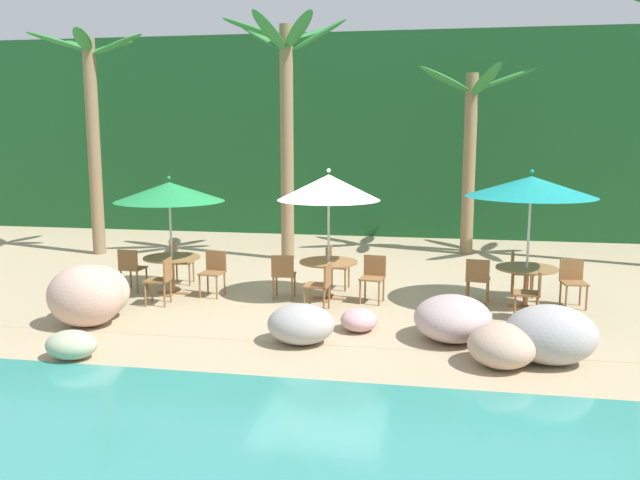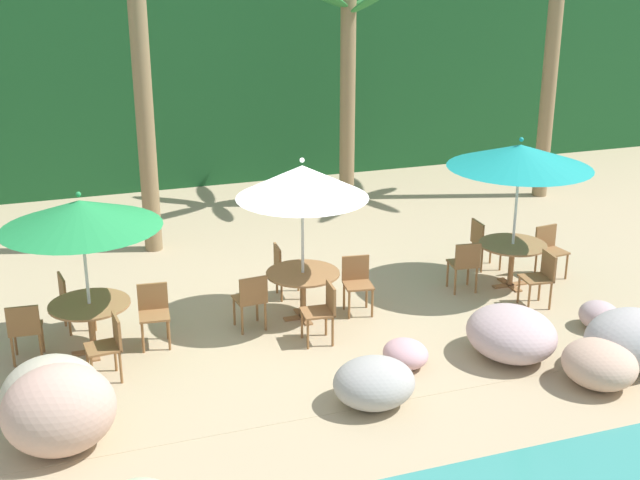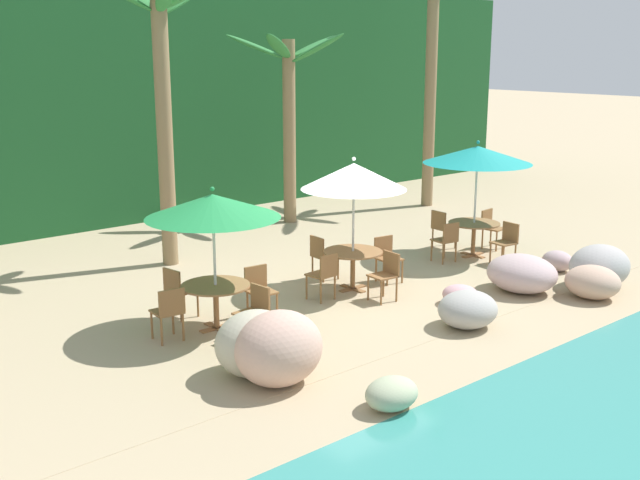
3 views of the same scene
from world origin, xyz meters
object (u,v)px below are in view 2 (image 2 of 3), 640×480
at_px(chair_green_left, 25,328).
at_px(chair_teal_seaward, 549,247).
at_px(chair_white_seaward, 357,280).
at_px(chair_teal_inland, 483,241).
at_px(umbrella_green, 80,214).
at_px(chair_teal_right, 541,275).
at_px(chair_white_inland, 284,267).
at_px(chair_white_left, 251,298).
at_px(chair_green_seaward, 154,310).
at_px(dining_table_white, 303,280).
at_px(palm_tree_third, 348,55).
at_px(chair_teal_left, 465,263).
at_px(palm_tree_second, 138,28).
at_px(chair_white_right, 323,308).
at_px(dining_table_teal, 512,251).
at_px(umbrella_white, 302,182).
at_px(dining_table_green, 90,312).
at_px(chair_green_inland, 71,298).
at_px(chair_green_right, 109,343).
at_px(umbrella_teal, 520,156).

bearing_deg(chair_green_left, chair_teal_seaward, 2.66).
relative_size(chair_white_seaward, chair_teal_inland, 1.00).
height_order(umbrella_green, chair_teal_right, umbrella_green).
bearing_deg(chair_white_inland, umbrella_green, -162.35).
xyz_separation_m(chair_white_inland, chair_white_left, (-0.81, -1.02, 0.00)).
relative_size(chair_green_seaward, chair_teal_right, 1.00).
distance_m(umbrella_green, dining_table_white, 3.39).
bearing_deg(palm_tree_third, umbrella_green, -137.01).
relative_size(chair_teal_left, palm_tree_second, 0.15).
xyz_separation_m(chair_teal_left, palm_tree_second, (-4.43, 3.71, 3.47)).
height_order(chair_white_right, dining_table_teal, chair_white_right).
relative_size(umbrella_green, umbrella_white, 0.93).
height_order(chair_white_seaward, chair_white_left, same).
height_order(dining_table_green, palm_tree_third, palm_tree_third).
relative_size(chair_green_inland, chair_white_left, 1.00).
distance_m(chair_green_seaward, chair_teal_seaward, 6.69).
bearing_deg(chair_white_right, chair_teal_inland, 26.60).
bearing_deg(chair_green_seaward, chair_teal_left, 2.26).
xyz_separation_m(umbrella_white, chair_teal_seaward, (4.45, 0.25, -1.62)).
relative_size(chair_green_left, umbrella_white, 0.35).
xyz_separation_m(chair_green_right, chair_teal_seaward, (7.38, 1.21, 0.00)).
bearing_deg(palm_tree_second, chair_white_right, -70.02).
bearing_deg(chair_white_left, chair_teal_seaward, 4.49).
bearing_deg(umbrella_green, chair_green_seaward, 0.23).
height_order(chair_white_inland, chair_teal_left, same).
xyz_separation_m(chair_green_left, chair_teal_left, (6.70, 0.22, 0.00)).
bearing_deg(umbrella_teal, chair_green_seaward, -178.24).
bearing_deg(chair_green_seaward, umbrella_green, -179.77).
distance_m(umbrella_teal, dining_table_teal, 1.58).
height_order(chair_green_seaward, umbrella_teal, umbrella_teal).
bearing_deg(chair_teal_seaward, palm_tree_second, 149.97).
bearing_deg(chair_teal_left, chair_green_seaward, -177.74).
xyz_separation_m(chair_white_left, palm_tree_second, (-0.83, 3.95, 3.47)).
bearing_deg(chair_white_seaward, dining_table_white, 177.76).
bearing_deg(dining_table_teal, chair_teal_right, -90.04).
bearing_deg(umbrella_white, chair_white_inland, 91.94).
xyz_separation_m(dining_table_white, chair_white_inland, (-0.03, 0.85, -0.10)).
bearing_deg(chair_green_right, dining_table_white, 18.13).
xyz_separation_m(chair_white_left, umbrella_teal, (4.46, 0.23, 1.69)).
distance_m(chair_white_inland, chair_teal_right, 4.00).
bearing_deg(umbrella_green, dining_table_white, 2.21).
xyz_separation_m(chair_green_left, palm_tree_second, (2.28, 3.93, 3.47)).
xyz_separation_m(dining_table_green, chair_teal_left, (5.85, 0.20, -0.10)).
xyz_separation_m(dining_table_green, chair_green_seaward, (0.85, 0.00, -0.10)).
distance_m(chair_white_seaward, chair_white_inland, 1.25).
bearing_deg(chair_white_inland, dining_table_white, -88.06).
height_order(palm_tree_second, palm_tree_third, palm_tree_second).
bearing_deg(umbrella_teal, palm_tree_second, 144.82).
distance_m(chair_green_left, chair_teal_inland, 7.58).
bearing_deg(chair_white_left, chair_white_right, -38.80).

